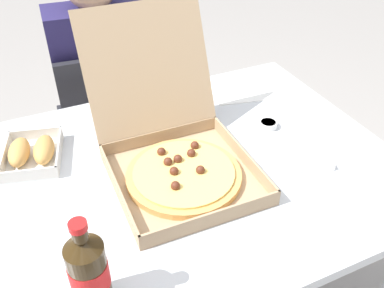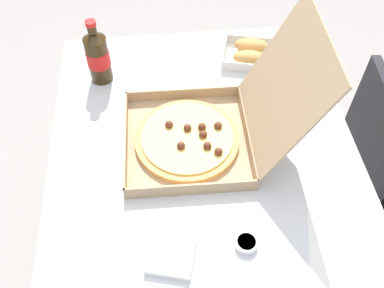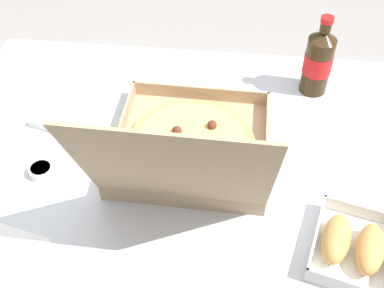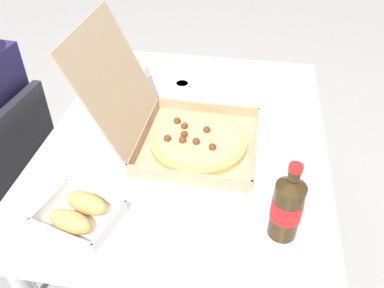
{
  "view_description": "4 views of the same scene",
  "coord_description": "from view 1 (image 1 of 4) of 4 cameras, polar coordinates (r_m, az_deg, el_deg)",
  "views": [
    {
      "loc": [
        -0.37,
        -0.81,
        1.48
      ],
      "look_at": [
        0.0,
        0.01,
        0.8
      ],
      "focal_mm": 39.5,
      "sensor_mm": 36.0,
      "label": 1
    },
    {
      "loc": [
        0.73,
        -0.11,
        1.71
      ],
      "look_at": [
        -0.03,
        -0.03,
        0.74
      ],
      "focal_mm": 40.01,
      "sensor_mm": 36.0,
      "label": 2
    },
    {
      "loc": [
        -0.13,
        0.78,
        1.61
      ],
      "look_at": [
        -0.05,
        -0.04,
        0.75
      ],
      "focal_mm": 47.13,
      "sensor_mm": 36.0,
      "label": 3
    },
    {
      "loc": [
        -0.99,
        -0.18,
        1.52
      ],
      "look_at": [
        -0.06,
        -0.03,
        0.75
      ],
      "focal_mm": 36.82,
      "sensor_mm": 36.0,
      "label": 4
    }
  ],
  "objects": [
    {
      "name": "bread_side_box",
      "position": [
        1.25,
        -20.79,
        -1.06
      ],
      "size": [
        0.19,
        0.22,
        0.06
      ],
      "color": "white",
      "rests_on": "dining_table"
    },
    {
      "name": "paper_menu",
      "position": [
        1.5,
        6.95,
        7.1
      ],
      "size": [
        0.24,
        0.19,
        0.0
      ],
      "primitive_type": "cube",
      "rotation": [
        0.0,
        0.0,
        -0.23
      ],
      "color": "white",
      "rests_on": "dining_table"
    },
    {
      "name": "cola_bottle",
      "position": [
        0.83,
        -13.77,
        -16.41
      ],
      "size": [
        0.07,
        0.07,
        0.22
      ],
      "color": "#33230F",
      "rests_on": "dining_table"
    },
    {
      "name": "diner_person",
      "position": [
        1.77,
        -12.19,
        9.44
      ],
      "size": [
        0.37,
        0.43,
        1.15
      ],
      "color": "#333847",
      "rests_on": "ground_plane"
    },
    {
      "name": "pizza_box_open",
      "position": [
        1.12,
        -2.09,
        -1.33
      ],
      "size": [
        0.37,
        0.51,
        0.37
      ],
      "color": "tan",
      "rests_on": "dining_table"
    },
    {
      "name": "dipping_sauce_cup",
      "position": [
        1.32,
        10.24,
        2.65
      ],
      "size": [
        0.06,
        0.06,
        0.02
      ],
      "color": "white",
      "rests_on": "dining_table"
    },
    {
      "name": "dining_table",
      "position": [
        1.22,
        0.05,
        -5.93
      ],
      "size": [
        1.12,
        0.89,
        0.73
      ],
      "color": "silver",
      "rests_on": "ground_plane"
    },
    {
      "name": "napkin_pile",
      "position": [
        1.21,
        15.4,
        -1.78
      ],
      "size": [
        0.13,
        0.13,
        0.02
      ],
      "primitive_type": "cube",
      "rotation": [
        0.0,
        0.0,
        -0.26
      ],
      "color": "white",
      "rests_on": "dining_table"
    },
    {
      "name": "chair",
      "position": [
        1.82,
        -11.04,
        2.88
      ],
      "size": [
        0.43,
        0.43,
        0.83
      ],
      "color": "#232328",
      "rests_on": "ground_plane"
    }
  ]
}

